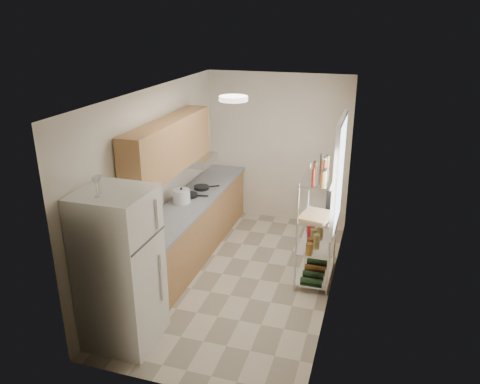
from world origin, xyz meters
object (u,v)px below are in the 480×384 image
object	(u,v)px
refrigerator	(120,269)
rice_cooker	(182,196)
espresso_machine	(333,196)
frying_pan_large	(189,195)
cutting_board	(316,215)

from	to	relation	value
refrigerator	rice_cooker	world-z (taller)	refrigerator
espresso_machine	refrigerator	bearing A→B (deg)	-129.21
rice_cooker	espresso_machine	xyz separation A→B (m)	(2.15, 0.29, 0.14)
rice_cooker	espresso_machine	bearing A→B (deg)	7.68
frying_pan_large	espresso_machine	world-z (taller)	espresso_machine
cutting_board	espresso_machine	bearing A→B (deg)	70.89
rice_cooker	frying_pan_large	size ratio (longest dim) A/B	0.99
cutting_board	espresso_machine	world-z (taller)	espresso_machine
rice_cooker	frying_pan_large	world-z (taller)	rice_cooker
cutting_board	espresso_machine	size ratio (longest dim) A/B	1.75
refrigerator	frying_pan_large	world-z (taller)	refrigerator
rice_cooker	espresso_machine	distance (m)	2.18
frying_pan_large	rice_cooker	bearing A→B (deg)	-101.36
frying_pan_large	espresso_machine	xyz separation A→B (m)	(2.14, 0.03, 0.22)
refrigerator	rice_cooker	xyz separation A→B (m)	(-0.13, 1.96, 0.10)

